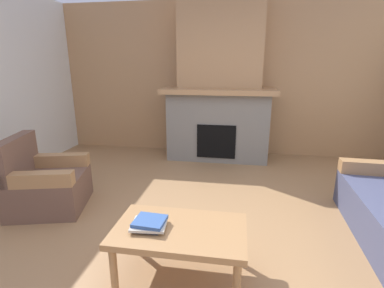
% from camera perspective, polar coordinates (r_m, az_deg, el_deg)
% --- Properties ---
extents(ground, '(9.00, 9.00, 0.00)m').
position_cam_1_polar(ground, '(2.87, 0.76, -18.77)').
color(ground, '#9E754C').
extents(wall_back_wood_panel, '(6.00, 0.12, 2.70)m').
position_cam_1_polar(wall_back_wood_panel, '(5.36, 5.79, 12.70)').
color(wall_back_wood_panel, tan).
rests_on(wall_back_wood_panel, ground).
extents(fireplace, '(1.90, 0.82, 2.70)m').
position_cam_1_polar(fireplace, '(5.00, 5.44, 10.35)').
color(fireplace, gray).
rests_on(fireplace, ground).
extents(armchair, '(0.93, 0.93, 0.85)m').
position_cam_1_polar(armchair, '(3.72, -27.33, -7.10)').
color(armchair, brown).
rests_on(armchair, ground).
extents(coffee_table, '(1.00, 0.60, 0.43)m').
position_cam_1_polar(coffee_table, '(2.28, -2.46, -17.56)').
color(coffee_table, '#A87A4C').
rests_on(coffee_table, ground).
extents(book_stack_near_edge, '(0.28, 0.24, 0.07)m').
position_cam_1_polar(book_stack_near_edge, '(2.25, -8.60, -15.46)').
color(book_stack_near_edge, '#2D2D33').
rests_on(book_stack_near_edge, coffee_table).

